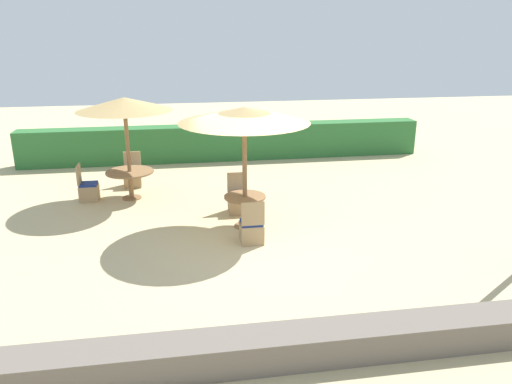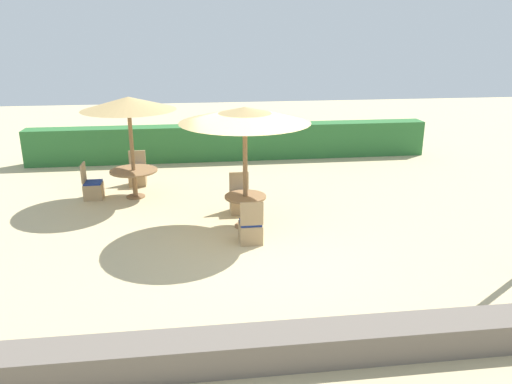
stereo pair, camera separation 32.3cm
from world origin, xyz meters
name	(u,v)px [view 2 (the right image)]	position (x,y,z in m)	size (l,w,h in m)	color
ground_plane	(260,243)	(0.00, 0.00, 0.00)	(40.00, 40.00, 0.00)	#C6B284
hedge_row	(232,142)	(0.00, 6.89, 0.57)	(13.00, 0.70, 1.14)	#2D6B33
stone_border	(299,346)	(0.00, -3.77, 0.22)	(10.00, 0.56, 0.44)	#6B6056
parasol_center	(245,115)	(-0.19, 0.94, 2.46)	(2.73, 2.73, 2.63)	olive
round_table_center	(245,204)	(-0.19, 0.94, 0.53)	(0.90, 0.90, 0.71)	olive
patio_chair_center_north	(240,201)	(-0.22, 1.85, 0.26)	(0.46, 0.46, 0.93)	tan
patio_chair_center_south	(251,230)	(-0.18, 0.08, 0.26)	(0.46, 0.46, 0.93)	tan
parasol_back_left	(128,104)	(-2.79, 3.28, 2.39)	(2.32, 2.32, 2.57)	olive
round_table_back_left	(134,175)	(-2.79, 3.28, 0.59)	(1.19, 1.19, 0.73)	olive
patio_chair_back_left_west	(93,189)	(-3.84, 3.32, 0.26)	(0.46, 0.46, 0.93)	tan
patio_chair_back_left_north	(138,176)	(-2.82, 4.35, 0.26)	(0.46, 0.46, 0.93)	tan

